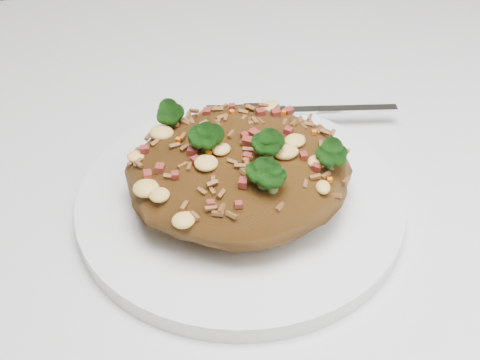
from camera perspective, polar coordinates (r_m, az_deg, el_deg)
The scene contains 4 objects.
dining_table at distance 0.55m, azimuth -7.06°, elevation -10.73°, with size 1.20×0.80×0.75m.
plate at distance 0.49m, azimuth 0.00°, elevation -1.94°, with size 0.24×0.24×0.01m, color white.
fried_rice at distance 0.47m, azimuth 0.04°, elevation 1.48°, with size 0.16×0.14×0.07m.
fork at distance 0.57m, azimuth 6.10°, elevation 5.97°, with size 0.16×0.05×0.00m.
Camera 1 is at (-0.02, -0.35, 1.09)m, focal length 50.00 mm.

